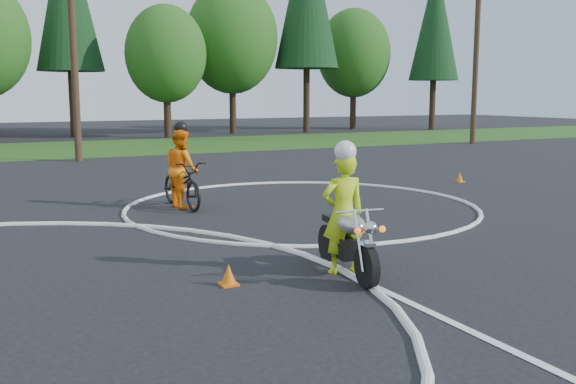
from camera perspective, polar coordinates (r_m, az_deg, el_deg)
name	(u,v)px	position (r m, az deg, el deg)	size (l,w,h in m)	color
course_markings	(55,278)	(9.69, -19.97, -7.23)	(19.05, 19.05, 0.12)	silver
primary_motorcycle	(348,241)	(9.23, 5.33, -4.33)	(0.73, 1.98, 1.04)	black
rider_primary_grp	(343,210)	(9.26, 4.94, -1.59)	(0.69, 0.51, 1.94)	#BCDE17
rider_second_grp	(182,177)	(14.88, -9.41, 1.31)	(0.90, 2.12, 1.99)	black
traffic_cones	(303,262)	(9.52, 1.34, -6.20)	(21.11, 12.62, 0.30)	orange
treeline	(201,30)	(42.01, -7.72, 14.11)	(38.20, 8.10, 14.52)	#382619
utility_poles	(72,24)	(26.35, -18.63, 13.93)	(41.60, 1.12, 10.00)	#473321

